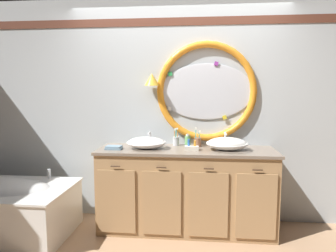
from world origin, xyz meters
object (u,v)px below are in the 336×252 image
Objects in this scene: sink_basin_right at (227,144)px; toiletry_basket at (192,148)px; toothbrush_holder_left at (176,140)px; soap_dispenser at (188,141)px; sink_basin_left at (146,143)px; toothbrush_holder_right at (198,142)px; folded_hand_towel at (114,148)px.

toiletry_basket is at bearing -173.73° from sink_basin_right.
toothbrush_holder_left is at bearing 125.66° from toiletry_basket.
toothbrush_holder_left is 1.40× the size of soap_dispenser.
toothbrush_holder_left is 1.41× the size of toiletry_basket.
toothbrush_holder_right reaches higher than sink_basin_left.
folded_hand_towel is 0.84m from toiletry_basket.
sink_basin_left is 2.93× the size of toiletry_basket.
toothbrush_holder_left is at bearing 24.18° from folded_hand_towel.
sink_basin_right is at bearing 6.27° from toiletry_basket.
folded_hand_towel is (-1.22, -0.07, -0.05)m from sink_basin_right.
toothbrush_holder_left reaches higher than toiletry_basket.
sink_basin_left is at bearing -144.51° from toothbrush_holder_left.
toothbrush_holder_right is 0.94m from folded_hand_towel.
sink_basin_right is 0.47m from soap_dispenser.
toothbrush_holder_left is 0.14m from soap_dispenser.
soap_dispenser is at bearing 177.11° from toothbrush_holder_right.
folded_hand_towel is at bearing -164.01° from toothbrush_holder_right.
soap_dispenser is at bearing 102.50° from toiletry_basket.
sink_basin_right is at bearing 3.47° from folded_hand_towel.
toothbrush_holder_left is (0.31, 0.22, -0.01)m from sink_basin_left.
toiletry_basket is (0.05, -0.23, -0.03)m from soap_dispenser.
soap_dispenser reaches higher than sink_basin_right.
toothbrush_holder_left reaches higher than sink_basin_left.
soap_dispenser is 0.83m from folded_hand_towel.
soap_dispenser is (0.14, -0.03, 0.00)m from toothbrush_holder_left.
sink_basin_right reaches higher than toiletry_basket.
toothbrush_holder_left is 0.96× the size of toothbrush_holder_right.
toothbrush_holder_left is at bearing 172.14° from toothbrush_holder_right.
toiletry_basket is at bearing -105.47° from toothbrush_holder_right.
toothbrush_holder_right reaches higher than toiletry_basket.
sink_basin_right is 2.05× the size of toothbrush_holder_right.
folded_hand_towel is (-0.90, -0.26, -0.04)m from toothbrush_holder_right.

